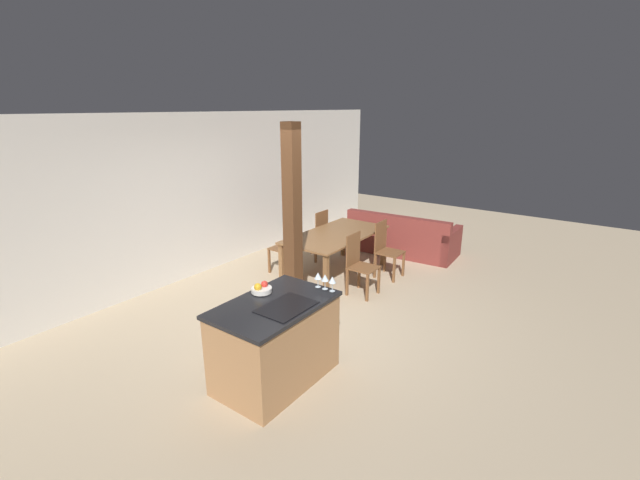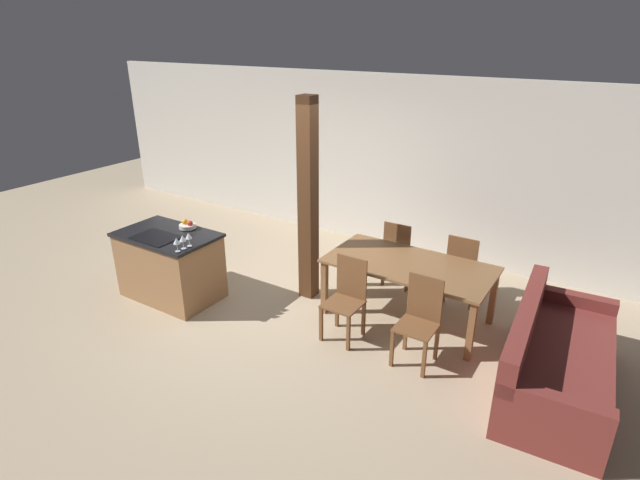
% 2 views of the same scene
% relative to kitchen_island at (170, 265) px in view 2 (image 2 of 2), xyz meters
% --- Properties ---
extents(ground_plane, '(16.00, 16.00, 0.00)m').
position_rel_kitchen_island_xyz_m(ground_plane, '(1.24, 0.56, -0.45)').
color(ground_plane, tan).
extents(wall_back, '(11.20, 0.08, 2.70)m').
position_rel_kitchen_island_xyz_m(wall_back, '(1.24, 3.15, 0.90)').
color(wall_back, silver).
rests_on(wall_back, ground_plane).
extents(kitchen_island, '(1.28, 0.81, 0.90)m').
position_rel_kitchen_island_xyz_m(kitchen_island, '(0.00, 0.00, 0.00)').
color(kitchen_island, '#9E7047').
rests_on(kitchen_island, ground_plane).
extents(fruit_bowl, '(0.22, 0.22, 0.12)m').
position_rel_kitchen_island_xyz_m(fruit_bowl, '(0.10, 0.27, 0.49)').
color(fruit_bowl, silver).
rests_on(fruit_bowl, kitchen_island).
extents(wine_glass_near, '(0.08, 0.08, 0.17)m').
position_rel_kitchen_island_xyz_m(wine_glass_near, '(0.56, -0.33, 0.58)').
color(wine_glass_near, silver).
rests_on(wine_glass_near, kitchen_island).
extents(wine_glass_middle, '(0.08, 0.08, 0.17)m').
position_rel_kitchen_island_xyz_m(wine_glass_middle, '(0.56, -0.23, 0.58)').
color(wine_glass_middle, silver).
rests_on(wine_glass_middle, kitchen_island).
extents(wine_glass_far, '(0.08, 0.08, 0.17)m').
position_rel_kitchen_island_xyz_m(wine_glass_far, '(0.56, -0.14, 0.58)').
color(wine_glass_far, silver).
rests_on(wine_glass_far, kitchen_island).
extents(dining_table, '(1.95, 1.00, 0.74)m').
position_rel_kitchen_island_xyz_m(dining_table, '(2.84, 1.15, 0.20)').
color(dining_table, brown).
rests_on(dining_table, ground_plane).
extents(dining_chair_near_left, '(0.40, 0.40, 0.95)m').
position_rel_kitchen_island_xyz_m(dining_chair_near_left, '(2.40, 0.43, 0.04)').
color(dining_chair_near_left, brown).
rests_on(dining_chair_near_left, ground_plane).
extents(dining_chair_near_right, '(0.40, 0.40, 0.95)m').
position_rel_kitchen_island_xyz_m(dining_chair_near_right, '(3.28, 0.43, 0.04)').
color(dining_chair_near_right, brown).
rests_on(dining_chair_near_right, ground_plane).
extents(dining_chair_far_left, '(0.40, 0.40, 0.95)m').
position_rel_kitchen_island_xyz_m(dining_chair_far_left, '(2.40, 1.87, 0.04)').
color(dining_chair_far_left, brown).
rests_on(dining_chair_far_left, ground_plane).
extents(dining_chair_far_right, '(0.40, 0.40, 0.95)m').
position_rel_kitchen_island_xyz_m(dining_chair_far_right, '(3.28, 1.87, 0.04)').
color(dining_chair_far_right, brown).
rests_on(dining_chair_far_right, ground_plane).
extents(couch, '(1.02, 2.11, 0.82)m').
position_rel_kitchen_island_xyz_m(couch, '(4.59, 0.73, -0.17)').
color(couch, maroon).
rests_on(couch, ground_plane).
extents(timber_post, '(0.19, 0.19, 2.60)m').
position_rel_kitchen_island_xyz_m(timber_post, '(1.51, 0.99, 0.85)').
color(timber_post, '#4C2D19').
rests_on(timber_post, ground_plane).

